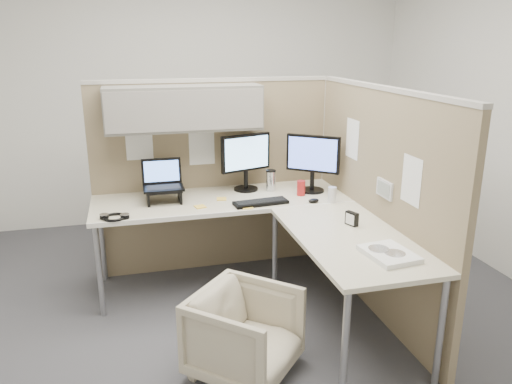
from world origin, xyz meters
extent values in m
plane|color=#3C3C42|center=(0.00, 0.00, 0.00)|extent=(4.50, 4.50, 0.00)
cube|color=#8B795B|center=(-0.10, 0.90, 0.80)|extent=(2.00, 0.05, 1.60)
cube|color=#A8A399|center=(-0.10, 0.90, 1.61)|extent=(2.00, 0.06, 0.03)
cube|color=slate|center=(-0.35, 0.75, 1.42)|extent=(1.20, 0.34, 0.34)
cube|color=gray|center=(-0.35, 0.57, 1.42)|extent=(1.18, 0.01, 0.30)
plane|color=white|center=(-0.70, 0.87, 1.15)|extent=(0.26, 0.00, 0.26)
plane|color=white|center=(-0.20, 0.87, 1.08)|extent=(0.26, 0.00, 0.26)
cube|color=#8B795B|center=(0.90, -0.10, 0.80)|extent=(0.05, 2.00, 1.60)
cube|color=#A8A399|center=(0.90, -0.10, 1.61)|extent=(0.06, 2.00, 0.03)
cube|color=#A8A399|center=(0.90, 0.90, 0.80)|extent=(0.06, 0.06, 1.60)
cube|color=silver|center=(0.87, -0.25, 0.96)|extent=(0.02, 0.20, 0.12)
cube|color=gray|center=(0.86, -0.25, 0.96)|extent=(0.00, 0.16, 0.09)
plane|color=white|center=(0.87, 0.30, 1.20)|extent=(0.00, 0.26, 0.26)
plane|color=white|center=(0.87, -0.55, 1.10)|extent=(0.00, 0.26, 0.26)
cube|color=beige|center=(-0.10, 0.54, 0.71)|extent=(2.00, 0.68, 0.03)
cube|color=beige|center=(0.54, -0.45, 0.71)|extent=(0.68, 1.30, 0.03)
cube|color=white|center=(-0.10, 0.20, 0.71)|extent=(2.00, 0.02, 0.03)
cylinder|color=gray|center=(-1.05, 0.25, 0.35)|extent=(0.04, 0.04, 0.70)
cylinder|color=gray|center=(-1.05, 0.83, 0.35)|extent=(0.04, 0.04, 0.70)
cylinder|color=gray|center=(0.25, -1.05, 0.35)|extent=(0.04, 0.04, 0.70)
cylinder|color=gray|center=(0.83, -1.05, 0.35)|extent=(0.04, 0.04, 0.70)
cylinder|color=gray|center=(0.25, 0.25, 0.35)|extent=(0.04, 0.04, 0.70)
imported|color=beige|center=(-0.20, -0.64, 0.29)|extent=(0.76, 0.76, 0.57)
cylinder|color=black|center=(0.13, 0.71, 0.74)|extent=(0.20, 0.20, 0.02)
cylinder|color=black|center=(0.13, 0.71, 0.82)|extent=(0.04, 0.04, 0.15)
cube|color=black|center=(0.13, 0.71, 1.05)|extent=(0.43, 0.16, 0.30)
cube|color=#92CAFC|center=(0.14, 0.69, 1.05)|extent=(0.38, 0.12, 0.26)
cylinder|color=black|center=(0.65, 0.54, 0.74)|extent=(0.20, 0.20, 0.02)
cylinder|color=black|center=(0.65, 0.54, 0.82)|extent=(0.04, 0.04, 0.15)
cube|color=black|center=(0.65, 0.54, 1.05)|extent=(0.37, 0.30, 0.30)
cube|color=#5572E8|center=(0.64, 0.52, 1.05)|extent=(0.32, 0.25, 0.26)
cube|color=black|center=(-0.55, 0.55, 0.83)|extent=(0.27, 0.21, 0.01)
cube|color=black|center=(-0.67, 0.55, 0.78)|extent=(0.02, 0.20, 0.11)
cube|color=black|center=(-0.43, 0.55, 0.78)|extent=(0.02, 0.20, 0.11)
cube|color=black|center=(-0.55, 0.55, 0.84)|extent=(0.30, 0.21, 0.02)
cube|color=black|center=(-0.55, 0.67, 0.95)|extent=(0.30, 0.05, 0.19)
cube|color=#598CF2|center=(-0.55, 0.67, 0.95)|extent=(0.27, 0.04, 0.16)
cube|color=black|center=(0.15, 0.32, 0.74)|extent=(0.43, 0.18, 0.02)
ellipsoid|color=black|center=(0.56, 0.25, 0.75)|extent=(0.10, 0.07, 0.03)
cylinder|color=silver|center=(0.33, 0.64, 0.81)|extent=(0.08, 0.08, 0.16)
cylinder|color=black|center=(0.33, 0.64, 0.90)|extent=(0.08, 0.08, 0.01)
cylinder|color=silver|center=(0.69, 0.23, 0.79)|extent=(0.07, 0.07, 0.12)
cylinder|color=#B21E1E|center=(0.53, 0.46, 0.79)|extent=(0.07, 0.07, 0.12)
cube|color=yellow|center=(-0.11, 0.51, 0.73)|extent=(0.09, 0.09, 0.01)
cube|color=yellow|center=(0.04, 0.25, 0.73)|extent=(0.09, 0.09, 0.01)
cube|color=yellow|center=(-0.30, 0.36, 0.73)|extent=(0.09, 0.09, 0.01)
torus|color=black|center=(-0.91, 0.26, 0.74)|extent=(0.19, 0.19, 0.02)
cylinder|color=black|center=(-0.98, 0.28, 0.75)|extent=(0.06, 0.06, 0.03)
cylinder|color=black|center=(-0.85, 0.24, 0.75)|extent=(0.06, 0.06, 0.03)
cube|color=white|center=(0.62, -0.79, 0.74)|extent=(0.28, 0.34, 0.03)
cylinder|color=silver|center=(0.64, -0.82, 0.76)|extent=(0.12, 0.12, 0.00)
cylinder|color=silver|center=(0.58, -0.74, 0.76)|extent=(0.12, 0.12, 0.00)
cube|color=black|center=(0.63, -0.27, 0.78)|extent=(0.07, 0.10, 0.09)
cube|color=white|center=(0.61, -0.28, 0.78)|extent=(0.03, 0.07, 0.07)
camera|label=1|loc=(-0.79, -3.15, 1.92)|focal=35.00mm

